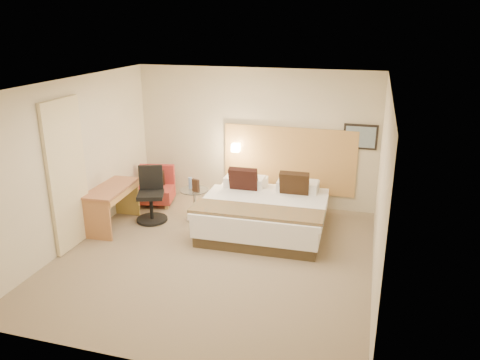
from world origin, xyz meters
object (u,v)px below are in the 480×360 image
(lounge_chair, at_px, (156,189))
(desk_chair, at_px, (151,199))
(side_table, at_px, (194,203))
(desk, at_px, (113,195))
(bed, at_px, (265,211))

(lounge_chair, height_order, desk_chair, desk_chair)
(desk_chair, bearing_deg, side_table, 17.30)
(lounge_chair, xyz_separation_m, side_table, (1.06, -0.56, 0.03))
(desk, height_order, desk_chair, desk_chair)
(bed, height_order, desk_chair, bed)
(desk, bearing_deg, desk_chair, 40.86)
(desk, bearing_deg, side_table, 28.20)
(bed, bearing_deg, lounge_chair, 165.72)
(bed, distance_m, desk_chair, 2.12)
(lounge_chair, height_order, side_table, lounge_chair)
(bed, xyz_separation_m, lounge_chair, (-2.42, 0.62, -0.04))
(side_table, relative_size, desk, 0.55)
(bed, bearing_deg, side_table, 177.80)
(desk, xyz_separation_m, desk_chair, (0.52, 0.45, -0.18))
(bed, distance_m, side_table, 1.36)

